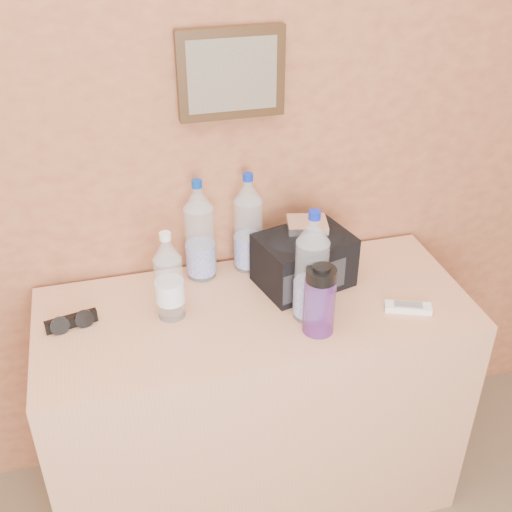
# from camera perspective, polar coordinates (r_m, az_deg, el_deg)

# --- Properties ---
(picture_frame) EXTENTS (0.30, 0.03, 0.25)m
(picture_frame) POSITION_cam_1_polar(r_m,az_deg,el_deg) (1.83, -2.21, 15.88)
(picture_frame) COLOR #382311
(picture_frame) RESTS_ON room_shell
(dresser) EXTENTS (1.27, 0.53, 0.79)m
(dresser) POSITION_cam_1_polar(r_m,az_deg,el_deg) (2.14, -0.05, -13.05)
(dresser) COLOR tan
(dresser) RESTS_ON ground
(pet_large_b) EXTENTS (0.09, 0.09, 0.33)m
(pet_large_b) POSITION_cam_1_polar(r_m,az_deg,el_deg) (1.98, -0.69, 2.56)
(pet_large_b) COLOR silver
(pet_large_b) RESTS_ON dresser
(pet_large_c) EXTENTS (0.09, 0.09, 0.33)m
(pet_large_c) POSITION_cam_1_polar(r_m,az_deg,el_deg) (1.94, -5.03, 1.86)
(pet_large_c) COLOR #CCEDFF
(pet_large_c) RESTS_ON dresser
(pet_large_d) EXTENTS (0.09, 0.09, 0.34)m
(pet_large_d) POSITION_cam_1_polar(r_m,az_deg,el_deg) (1.76, 4.95, -1.42)
(pet_large_d) COLOR #C1E5F9
(pet_large_d) RESTS_ON dresser
(pet_small) EXTENTS (0.08, 0.08, 0.27)m
(pet_small) POSITION_cam_1_polar(r_m,az_deg,el_deg) (1.79, -7.74, -2.17)
(pet_small) COLOR silver
(pet_small) RESTS_ON dresser
(nalgene_bottle) EXTENTS (0.09, 0.09, 0.21)m
(nalgene_bottle) POSITION_cam_1_polar(r_m,az_deg,el_deg) (1.74, 5.68, -3.88)
(nalgene_bottle) COLOR #632A83
(nalgene_bottle) RESTS_ON dresser
(sunglasses) EXTENTS (0.15, 0.08, 0.04)m
(sunglasses) POSITION_cam_1_polar(r_m,az_deg,el_deg) (1.87, -16.10, -5.59)
(sunglasses) COLOR black
(sunglasses) RESTS_ON dresser
(ac_remote) EXTENTS (0.14, 0.09, 0.02)m
(ac_remote) POSITION_cam_1_polar(r_m,az_deg,el_deg) (1.91, 13.36, -4.48)
(ac_remote) COLOR silver
(ac_remote) RESTS_ON dresser
(toiletry_bag) EXTENTS (0.31, 0.25, 0.18)m
(toiletry_bag) POSITION_cam_1_polar(r_m,az_deg,el_deg) (1.93, 4.29, -0.09)
(toiletry_bag) COLOR black
(toiletry_bag) RESTS_ON dresser
(foil_packet) EXTENTS (0.13, 0.12, 0.02)m
(foil_packet) POSITION_cam_1_polar(r_m,az_deg,el_deg) (1.90, 4.57, 2.81)
(foil_packet) COLOR white
(foil_packet) RESTS_ON toiletry_bag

